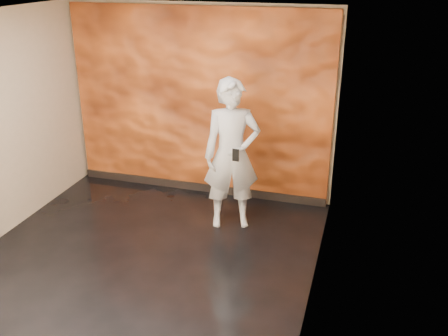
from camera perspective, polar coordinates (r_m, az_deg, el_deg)
room at (r=5.62m, az=-9.62°, el=2.38°), size 4.02×4.02×2.81m
feature_wall at (r=7.35m, az=-2.96°, el=7.35°), size 3.90×0.06×2.75m
baseboard at (r=7.77m, az=-2.86°, el=-2.16°), size 3.90×0.04×0.12m
man at (r=6.43m, az=0.90°, el=1.51°), size 0.85×0.70×2.00m
phone at (r=6.08m, az=1.34°, el=1.48°), size 0.09×0.02×0.16m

